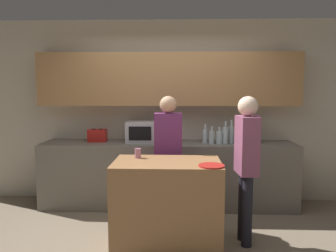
{
  "coord_description": "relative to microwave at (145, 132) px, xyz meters",
  "views": [
    {
      "loc": [
        0.18,
        -3.22,
        1.69
      ],
      "look_at": [
        0.04,
        0.44,
        1.27
      ],
      "focal_mm": 35.0,
      "sensor_mm": 36.0,
      "label": 1
    }
  ],
  "objects": [
    {
      "name": "back_wall",
      "position": [
        0.33,
        0.22,
        0.46
      ],
      "size": [
        6.4,
        0.4,
        2.7
      ],
      "color": "beige",
      "rests_on": "ground_plane"
    },
    {
      "name": "back_counter",
      "position": [
        0.33,
        -0.05,
        -0.61
      ],
      "size": [
        3.6,
        0.62,
        0.93
      ],
      "color": "#6B665B",
      "rests_on": "ground_plane"
    },
    {
      "name": "kitchen_island",
      "position": [
        0.37,
        -1.25,
        -0.61
      ],
      "size": [
        1.14,
        0.68,
        0.92
      ],
      "color": "#996B42",
      "rests_on": "ground_plane"
    },
    {
      "name": "microwave",
      "position": [
        0.0,
        0.0,
        0.0
      ],
      "size": [
        0.52,
        0.39,
        0.3
      ],
      "color": "#B7BABC",
      "rests_on": "back_counter"
    },
    {
      "name": "toaster",
      "position": [
        -0.69,
        0.0,
        -0.06
      ],
      "size": [
        0.26,
        0.16,
        0.18
      ],
      "color": "#B21E19",
      "rests_on": "back_counter"
    },
    {
      "name": "potted_plant",
      "position": [
        1.59,
        0.0,
        0.05
      ],
      "size": [
        0.14,
        0.14,
        0.39
      ],
      "color": "brown",
      "rests_on": "back_counter"
    },
    {
      "name": "bottle_0",
      "position": [
        0.86,
        -0.07,
        -0.05
      ],
      "size": [
        0.07,
        0.07,
        0.27
      ],
      "color": "silver",
      "rests_on": "back_counter"
    },
    {
      "name": "bottle_1",
      "position": [
        0.95,
        -0.12,
        -0.06
      ],
      "size": [
        0.08,
        0.08,
        0.25
      ],
      "color": "silver",
      "rests_on": "back_counter"
    },
    {
      "name": "bottle_2",
      "position": [
        1.05,
        -0.12,
        -0.06
      ],
      "size": [
        0.09,
        0.09,
        0.24
      ],
      "color": "silver",
      "rests_on": "back_counter"
    },
    {
      "name": "bottle_3",
      "position": [
        1.14,
        -0.11,
        -0.03
      ],
      "size": [
        0.08,
        0.08,
        0.32
      ],
      "color": "silver",
      "rests_on": "back_counter"
    },
    {
      "name": "bottle_4",
      "position": [
        1.23,
        -0.05,
        -0.03
      ],
      "size": [
        0.07,
        0.07,
        0.33
      ],
      "color": "silver",
      "rests_on": "back_counter"
    },
    {
      "name": "bottle_5",
      "position": [
        1.35,
        -0.11,
        -0.04
      ],
      "size": [
        0.07,
        0.07,
        0.29
      ],
      "color": "black",
      "rests_on": "back_counter"
    },
    {
      "name": "plate_on_island",
      "position": [
        0.82,
        -1.46,
        -0.14
      ],
      "size": [
        0.26,
        0.26,
        0.01
      ],
      "color": "red",
      "rests_on": "kitchen_island"
    },
    {
      "name": "cup_0",
      "position": [
        0.04,
        -1.09,
        -0.1
      ],
      "size": [
        0.07,
        0.07,
        0.11
      ],
      "color": "#B26F90",
      "rests_on": "kitchen_island"
    },
    {
      "name": "person_left",
      "position": [
        1.22,
        -1.18,
        -0.12
      ],
      "size": [
        0.22,
        0.35,
        1.61
      ],
      "rotation": [
        0.0,
        0.0,
        -4.63
      ],
      "color": "black",
      "rests_on": "ground_plane"
    },
    {
      "name": "person_center",
      "position": [
        0.36,
        -0.65,
        -0.13
      ],
      "size": [
        0.34,
        0.21,
        1.6
      ],
      "rotation": [
        0.0,
        0.0,
        -3.12
      ],
      "color": "black",
      "rests_on": "ground_plane"
    }
  ]
}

